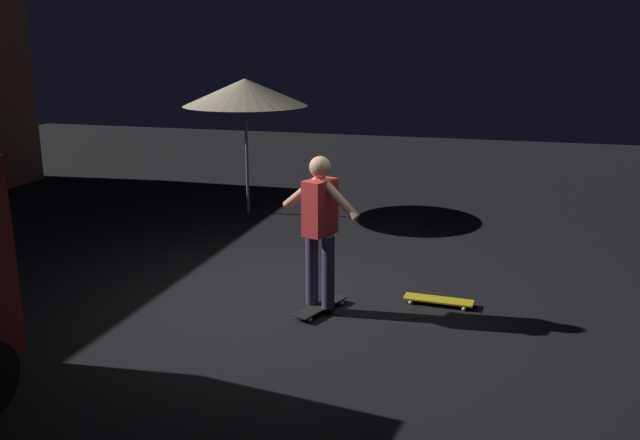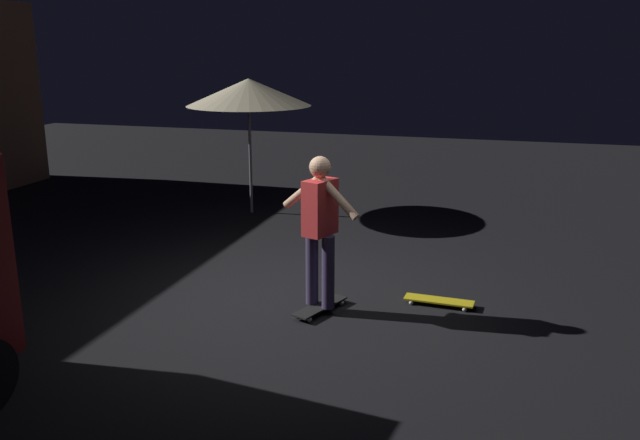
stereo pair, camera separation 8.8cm
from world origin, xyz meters
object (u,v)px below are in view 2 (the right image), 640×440
object	(u,v)px
skateboard_ridden	(320,307)
skateboard_spare	(439,301)
patio_umbrella	(249,92)
skater	(320,221)

from	to	relation	value
skateboard_ridden	skateboard_spare	bearing A→B (deg)	-66.28
patio_umbrella	skateboard_spare	bearing A→B (deg)	-132.94
skateboard_ridden	skater	xyz separation A→B (m)	(0.00, 0.00, 0.98)
patio_umbrella	skater	bearing A→B (deg)	-148.61
skateboard_spare	skateboard_ridden	bearing A→B (deg)	113.72
patio_umbrella	skater	world-z (taller)	patio_umbrella
patio_umbrella	skateboard_ridden	distance (m)	5.04
patio_umbrella	skateboard_ridden	bearing A→B (deg)	-148.61
patio_umbrella	skater	xyz separation A→B (m)	(-3.95, -2.41, -1.04)
skateboard_spare	skater	distance (m)	1.68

